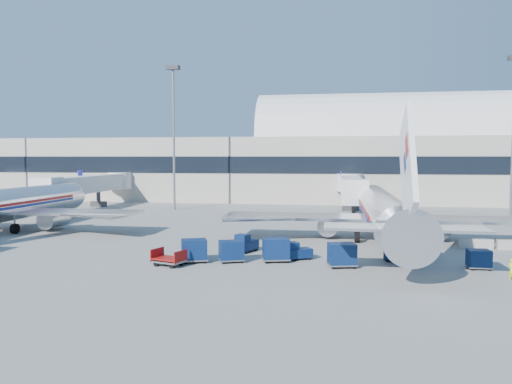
% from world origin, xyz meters
% --- Properties ---
extents(ground, '(260.00, 260.00, 0.00)m').
position_xyz_m(ground, '(0.00, 0.00, 0.00)').
color(ground, gray).
rests_on(ground, ground).
extents(terminal, '(170.00, 28.15, 21.00)m').
position_xyz_m(terminal, '(-13.60, 55.96, 7.52)').
color(terminal, '#B2AA9E').
rests_on(terminal, ground).
extents(airliner_main, '(32.00, 37.26, 12.07)m').
position_xyz_m(airliner_main, '(10.00, 4.51, 2.93)').
color(airliner_main, silver).
rests_on(airliner_main, ground).
extents(jetbridge_near, '(4.40, 27.50, 6.25)m').
position_xyz_m(jetbridge_near, '(7.60, 30.81, 3.93)').
color(jetbridge_near, silver).
rests_on(jetbridge_near, ground).
extents(jetbridge_mid, '(4.40, 27.50, 6.25)m').
position_xyz_m(jetbridge_mid, '(-34.40, 30.81, 3.93)').
color(jetbridge_mid, silver).
rests_on(jetbridge_mid, ground).
extents(mast_west, '(2.00, 1.20, 22.60)m').
position_xyz_m(mast_west, '(-20.00, 30.00, 14.79)').
color(mast_west, slate).
rests_on(mast_west, ground).
extents(barrier_near, '(3.00, 0.55, 0.90)m').
position_xyz_m(barrier_near, '(18.00, 2.00, 0.45)').
color(barrier_near, '#9E9E96').
rests_on(barrier_near, ground).
extents(tug_lead, '(2.51, 2.11, 1.47)m').
position_xyz_m(tug_lead, '(2.19, -5.46, 0.67)').
color(tug_lead, '#091C44').
rests_on(tug_lead, ground).
extents(tug_right, '(2.51, 2.29, 1.49)m').
position_xyz_m(tug_right, '(10.30, -5.31, 0.68)').
color(tug_right, '#091C44').
rests_on(tug_right, ground).
extents(tug_left, '(2.11, 2.78, 1.62)m').
position_xyz_m(tug_left, '(-2.58, -2.89, 0.74)').
color(tug_left, '#091C44').
rests_on(tug_left, ground).
extents(cart_train_a, '(2.50, 2.15, 1.89)m').
position_xyz_m(cart_train_a, '(0.61, -6.56, 1.01)').
color(cart_train_a, '#091C44').
rests_on(cart_train_a, ground).
extents(cart_train_b, '(2.37, 2.12, 1.71)m').
position_xyz_m(cart_train_b, '(-2.89, -7.27, 0.91)').
color(cart_train_b, '#091C44').
rests_on(cart_train_b, ground).
extents(cart_train_c, '(2.51, 2.22, 1.83)m').
position_xyz_m(cart_train_c, '(-5.81, -7.81, 0.98)').
color(cart_train_c, '#091C44').
rests_on(cart_train_c, ground).
extents(cart_solo_near, '(2.40, 2.04, 1.84)m').
position_xyz_m(cart_solo_near, '(5.80, -7.78, 0.98)').
color(cart_solo_near, '#091C44').
rests_on(cart_solo_near, ground).
extents(cart_solo_far, '(1.74, 1.37, 1.47)m').
position_xyz_m(cart_solo_far, '(15.90, -6.82, 0.79)').
color(cart_solo_far, '#091C44').
rests_on(cart_solo_far, ground).
extents(cart_open_red, '(2.76, 2.33, 0.63)m').
position_xyz_m(cart_open_red, '(-7.33, -9.40, 0.45)').
color(cart_open_red, slate).
rests_on(cart_open_red, ground).
extents(ramp_worker, '(0.61, 0.67, 1.55)m').
position_xyz_m(ramp_worker, '(17.15, -10.17, 0.77)').
color(ramp_worker, '#B9DB17').
rests_on(ramp_worker, ground).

